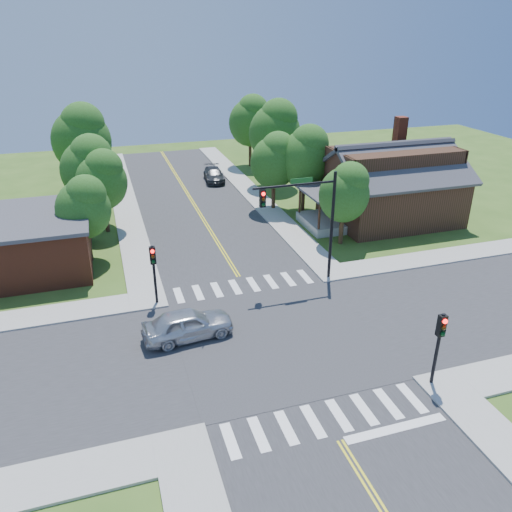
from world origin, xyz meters
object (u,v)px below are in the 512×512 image
object	(u,v)px
signal_mast_ne	(308,211)
signal_pole_se	(440,337)
signal_pole_nw	(153,264)
house_ne	(391,181)
car_dgrey	(214,175)
car_silver	(188,325)

from	to	relation	value
signal_mast_ne	signal_pole_se	size ratio (longest dim) A/B	1.89
signal_pole_se	signal_pole_nw	bearing A→B (deg)	135.00
signal_pole_se	house_ne	distance (m)	22.03
signal_pole_nw	car_dgrey	size ratio (longest dim) A/B	0.77
signal_mast_ne	signal_pole_se	bearing A→B (deg)	-81.44
house_ne	signal_pole_se	bearing A→B (deg)	-115.58
signal_pole_se	car_dgrey	distance (m)	35.38
signal_mast_ne	house_ne	size ratio (longest dim) A/B	0.55
signal_pole_se	car_silver	bearing A→B (deg)	144.49
signal_mast_ne	car_dgrey	xyz separation A→B (m)	(-0.41, 24.05, -4.16)
signal_pole_nw	car_dgrey	bearing A→B (deg)	69.28
signal_mast_ne	signal_pole_nw	xyz separation A→B (m)	(-9.51, -0.01, -2.19)
signal_pole_se	car_dgrey	size ratio (longest dim) A/B	0.77
house_ne	signal_pole_nw	bearing A→B (deg)	-157.31
car_silver	car_dgrey	size ratio (longest dim) A/B	1.01
signal_mast_ne	car_dgrey	distance (m)	24.41
car_silver	signal_pole_se	bearing A→B (deg)	-130.80
signal_pole_nw	house_ne	distance (m)	22.45
signal_mast_ne	car_dgrey	size ratio (longest dim) A/B	1.47
house_ne	car_dgrey	size ratio (longest dim) A/B	2.66
car_silver	car_dgrey	bearing A→B (deg)	-21.09
signal_pole_nw	car_silver	bearing A→B (deg)	-74.08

